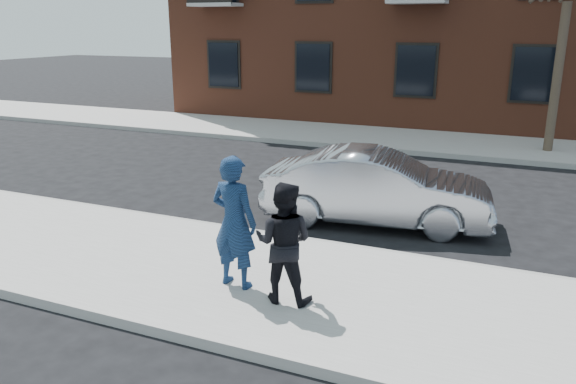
% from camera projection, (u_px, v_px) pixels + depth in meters
% --- Properties ---
extents(ground, '(100.00, 100.00, 0.00)m').
position_uv_depth(ground, '(240.00, 276.00, 8.69)').
color(ground, black).
rests_on(ground, ground).
extents(near_sidewalk, '(50.00, 3.50, 0.15)m').
position_uv_depth(near_sidewalk, '(232.00, 278.00, 8.45)').
color(near_sidewalk, '#9B9893').
rests_on(near_sidewalk, ground).
extents(near_curb, '(50.00, 0.10, 0.15)m').
position_uv_depth(near_curb, '(280.00, 238.00, 10.04)').
color(near_curb, '#999691').
rests_on(near_curb, ground).
extents(far_sidewalk, '(50.00, 3.50, 0.15)m').
position_uv_depth(far_sidewalk, '(399.00, 140.00, 18.58)').
color(far_sidewalk, '#9B9893').
rests_on(far_sidewalk, ground).
extents(far_curb, '(50.00, 0.10, 0.15)m').
position_uv_depth(far_curb, '(386.00, 150.00, 17.00)').
color(far_curb, '#999691').
rests_on(far_curb, ground).
extents(silver_sedan, '(4.50, 2.07, 1.43)m').
position_uv_depth(silver_sedan, '(377.00, 188.00, 10.81)').
color(silver_sedan, '#999BA3').
rests_on(silver_sedan, ground).
extents(man_hoodie, '(0.74, 0.56, 1.90)m').
position_uv_depth(man_hoodie, '(234.00, 222.00, 7.80)').
color(man_hoodie, navy).
rests_on(man_hoodie, near_sidewalk).
extents(man_peacoat, '(0.87, 0.71, 1.66)m').
position_uv_depth(man_peacoat, '(284.00, 242.00, 7.40)').
color(man_peacoat, black).
rests_on(man_peacoat, near_sidewalk).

